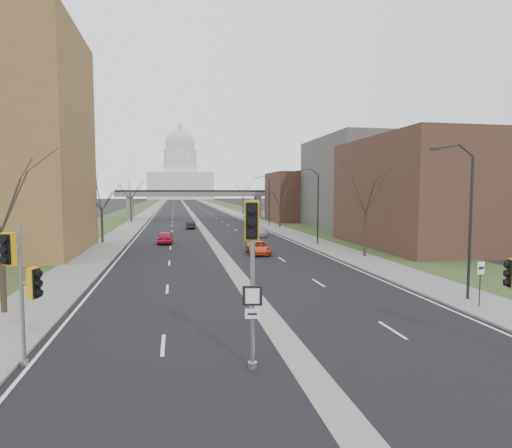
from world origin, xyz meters
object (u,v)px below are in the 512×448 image
object	(u,v)px
car_left_far	(190,225)
car_right_mid	(259,232)
car_left_near	(165,237)
signal_pole_left	(21,276)
speed_limit_sign	(480,276)
car_right_near	(258,248)
signal_pole_median	(252,253)

from	to	relation	value
car_left_far	car_right_mid	bearing A→B (deg)	119.87
car_left_near	car_right_mid	distance (m)	13.73
signal_pole_left	car_right_mid	distance (m)	44.71
speed_limit_sign	signal_pole_left	bearing A→B (deg)	175.64
car_right_near	signal_pole_left	bearing A→B (deg)	-113.52
signal_pole_left	car_right_mid	bearing A→B (deg)	90.39
car_left_far	car_right_mid	size ratio (longest dim) A/B	0.93
signal_pole_left	car_left_far	xyz separation A→B (m)	(7.70, 55.25, -2.66)
signal_pole_left	signal_pole_median	bearing A→B (deg)	8.86
car_right_mid	signal_pole_left	bearing A→B (deg)	-114.85
signal_pole_left	car_left_near	xyz separation A→B (m)	(4.05, 35.71, -2.56)
signal_pole_median	car_left_far	distance (m)	57.19
car_right_mid	car_left_far	bearing A→B (deg)	119.47
car_left_far	car_right_mid	world-z (taller)	car_left_far
car_left_far	car_right_near	xyz separation A→B (m)	(5.58, -30.05, -0.01)
signal_pole_median	car_right_near	xyz separation A→B (m)	(5.50, 27.03, -3.50)
car_right_near	car_right_mid	xyz separation A→B (m)	(3.24, 16.27, -0.03)
speed_limit_sign	car_right_mid	distance (m)	38.04
signal_pole_median	car_left_near	distance (m)	37.87
signal_pole_median	car_right_mid	size ratio (longest dim) A/B	1.41
signal_pole_median	car_left_near	size ratio (longest dim) A/B	1.37
car_left_near	car_left_far	world-z (taller)	car_left_near
car_left_far	speed_limit_sign	bearing A→B (deg)	101.67
car_left_near	car_right_near	distance (m)	13.99
car_left_near	signal_pole_left	bearing A→B (deg)	84.69
signal_pole_left	car_left_near	bearing A→B (deg)	105.64
signal_pole_median	car_right_near	bearing A→B (deg)	90.13
signal_pole_left	speed_limit_sign	size ratio (longest dim) A/B	2.10
car_left_far	car_right_near	distance (m)	30.57
signal_pole_median	car_right_near	distance (m)	27.80
car_left_near	signal_pole_median	bearing A→B (deg)	96.84
signal_pole_left	signal_pole_median	distance (m)	8.04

